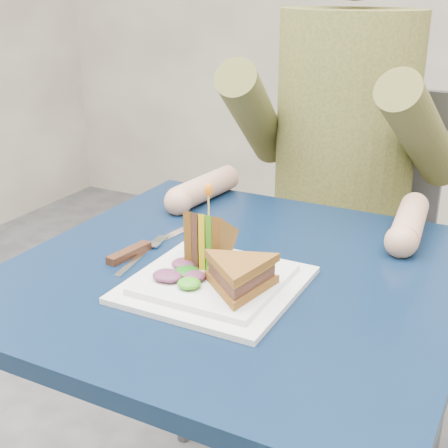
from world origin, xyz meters
The scene contains 12 objects.
table centered at (0.00, 0.00, 0.65)m, with size 0.75×0.75×0.73m.
chair centered at (0.00, 0.67, 0.54)m, with size 0.42×0.40×0.93m.
diner centered at (0.00, 0.56, 0.91)m, with size 0.54×0.59×0.74m.
plate centered at (0.00, -0.08, 0.74)m, with size 0.26×0.26×0.02m.
sandwich_flat centered at (0.05, -0.10, 0.78)m, with size 0.19×0.19×0.05m.
sandwich_upright centered at (-0.04, -0.03, 0.78)m, with size 0.09×0.15×0.15m.
fork centered at (-0.17, -0.04, 0.73)m, with size 0.04×0.18×0.01m.
knife centered at (-0.19, -0.02, 0.74)m, with size 0.05×0.22×0.02m.
toothpick centered at (-0.04, -0.03, 0.85)m, with size 0.00×0.00×0.06m, color tan.
toothpick_frill centered at (-0.04, -0.03, 0.88)m, with size 0.01×0.01×0.02m, color orange.
lettuce_spill centered at (0.00, -0.07, 0.76)m, with size 0.15×0.13×0.02m, color #337A14, non-canonical shape.
onion_ring centered at (0.01, -0.07, 0.77)m, with size 0.04×0.04×0.01m, color #9E4C7A.
Camera 1 is at (0.42, -0.86, 1.19)m, focal length 50.00 mm.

